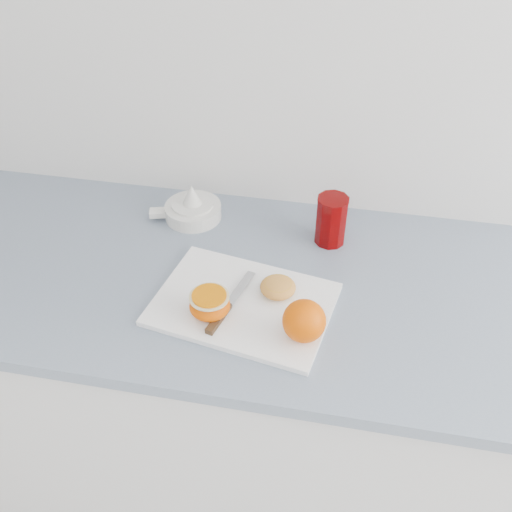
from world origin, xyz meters
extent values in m
cube|color=silver|center=(0.00, 2.00, 1.35)|extent=(4.00, 0.04, 2.70)
cube|color=silver|center=(0.24, 1.70, 0.43)|extent=(2.26, 0.60, 0.86)
cube|color=gray|center=(0.24, 1.70, 0.88)|extent=(2.32, 0.64, 0.03)
cube|color=white|center=(0.17, 1.61, 0.90)|extent=(0.39, 0.31, 0.01)
sphere|color=#FA4A00|center=(0.30, 1.54, 0.94)|extent=(0.08, 0.08, 0.08)
ellipsoid|color=#FA4A00|center=(0.11, 1.56, 0.92)|extent=(0.08, 0.08, 0.04)
cylinder|color=beige|center=(0.11, 1.56, 0.95)|extent=(0.08, 0.08, 0.00)
cylinder|color=orange|center=(0.11, 1.56, 0.95)|extent=(0.07, 0.07, 0.00)
ellipsoid|color=#CB8332|center=(0.23, 1.65, 0.92)|extent=(0.07, 0.07, 0.03)
cylinder|color=gold|center=(0.23, 1.65, 0.93)|extent=(0.06, 0.06, 0.00)
cube|color=#4B341D|center=(0.13, 1.55, 0.91)|extent=(0.04, 0.09, 0.01)
cube|color=#B7B7BC|center=(0.15, 1.64, 0.91)|extent=(0.04, 0.11, 0.00)
cylinder|color=#B7B7BC|center=(0.13, 1.55, 0.91)|extent=(0.00, 0.00, 0.01)
cylinder|color=white|center=(-0.02, 1.89, 0.91)|extent=(0.14, 0.14, 0.03)
cylinder|color=white|center=(-0.02, 1.89, 0.93)|extent=(0.10, 0.10, 0.01)
cone|color=white|center=(-0.02, 1.89, 0.96)|extent=(0.05, 0.05, 0.05)
cube|color=white|center=(-0.10, 1.87, 0.91)|extent=(0.05, 0.04, 0.01)
ellipsoid|color=#D44807|center=(0.00, 1.89, 0.93)|extent=(0.01, 0.01, 0.00)
ellipsoid|color=#D44807|center=(-0.03, 1.90, 0.93)|extent=(0.01, 0.01, 0.00)
ellipsoid|color=#D44807|center=(-0.02, 1.88, 0.93)|extent=(0.01, 0.01, 0.00)
ellipsoid|color=#D44807|center=(0.00, 1.90, 0.93)|extent=(0.01, 0.01, 0.00)
cylinder|color=#5E0000|center=(0.32, 1.86, 0.95)|extent=(0.07, 0.07, 0.12)
cylinder|color=orange|center=(0.32, 1.86, 0.90)|extent=(0.06, 0.06, 0.02)
cylinder|color=#5E0000|center=(0.32, 1.86, 1.01)|extent=(0.07, 0.07, 0.00)
camera|label=1|loc=(0.35, 0.80, 1.72)|focal=40.00mm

